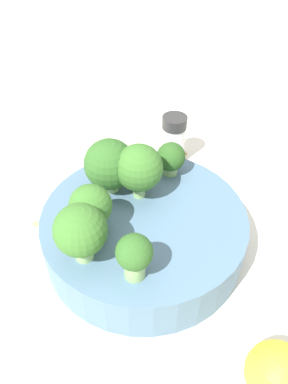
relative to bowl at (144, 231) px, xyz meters
name	(u,v)px	position (x,y,z in m)	size (l,w,h in m)	color
ground_plane	(144,246)	(0.00, 0.00, -0.03)	(3.00, 3.00, 0.00)	silver
bowl	(144,231)	(0.00, 0.00, 0.00)	(0.22, 0.22, 0.05)	slate
broccoli_floret_0	(81,231)	(-0.01, -0.08, 0.06)	(0.05, 0.05, 0.06)	#8EB770
broccoli_floret_1	(134,255)	(0.04, -0.06, 0.05)	(0.03, 0.03, 0.05)	#84AD66
broccoli_floret_2	(171,158)	(-0.02, 0.07, 0.05)	(0.03, 0.03, 0.04)	#84AD66
broccoli_floret_3	(110,165)	(-0.06, 0.01, 0.06)	(0.06, 0.06, 0.06)	#8EB770
broccoli_floret_4	(91,207)	(-0.03, -0.05, 0.06)	(0.04, 0.04, 0.06)	#84AD66
broccoli_floret_5	(139,168)	(-0.02, 0.02, 0.06)	(0.05, 0.05, 0.07)	#84AD66
pepper_shaker	(174,139)	(-0.07, 0.15, 0.01)	(0.03, 0.03, 0.07)	silver
lemon_wedge	(277,374)	(0.18, -0.05, 0.00)	(0.05, 0.05, 0.05)	yellow
almond_crumb_0	(88,174)	(-0.14, 0.05, -0.02)	(0.01, 0.00, 0.01)	#AD7F4C
almond_crumb_1	(196,176)	(-0.02, 0.14, -0.02)	(0.01, 0.00, 0.01)	olive
almond_crumb_2	(184,153)	(-0.07, 0.17, -0.02)	(0.01, 0.01, 0.01)	tan
almond_crumb_3	(177,162)	(-0.06, 0.15, -0.02)	(0.01, 0.00, 0.01)	olive
almond_crumb_4	(36,223)	(-0.12, -0.06, -0.02)	(0.01, 0.01, 0.01)	tan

